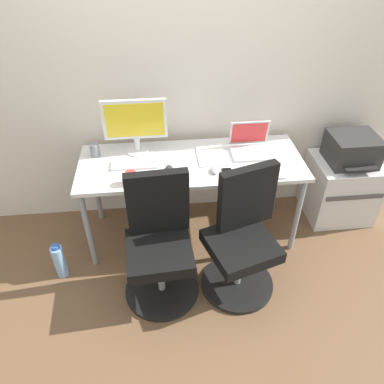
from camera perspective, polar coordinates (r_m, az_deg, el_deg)
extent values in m
plane|color=brown|center=(3.31, -0.09, -6.03)|extent=(5.28, 5.28, 0.00)
cube|color=silver|center=(2.96, -0.97, 18.23)|extent=(4.40, 0.04, 2.60)
cube|color=silver|center=(2.86, -0.10, 4.46)|extent=(1.70, 0.65, 0.03)
cylinder|color=gray|center=(2.91, -15.50, -5.68)|extent=(0.04, 0.04, 0.71)
cylinder|color=gray|center=(3.04, 15.69, -3.50)|extent=(0.04, 0.04, 0.71)
cylinder|color=gray|center=(3.33, -14.45, 0.84)|extent=(0.04, 0.04, 0.71)
cylinder|color=gray|center=(3.45, 12.81, 2.51)|extent=(0.04, 0.04, 0.71)
cylinder|color=black|center=(2.88, -4.58, -14.53)|extent=(0.54, 0.54, 0.03)
cylinder|color=gray|center=(2.74, -4.77, -12.17)|extent=(0.05, 0.05, 0.34)
cube|color=black|center=(2.58, -5.02, -9.09)|extent=(0.47, 0.47, 0.09)
cube|color=black|center=(2.52, -5.24, -1.57)|extent=(0.42, 0.10, 0.48)
cylinder|color=black|center=(2.93, 6.83, -13.57)|extent=(0.54, 0.54, 0.03)
cylinder|color=gray|center=(2.79, 7.11, -11.19)|extent=(0.05, 0.05, 0.34)
cube|color=black|center=(2.63, 7.47, -8.11)|extent=(0.55, 0.55, 0.09)
cube|color=black|center=(2.58, 8.37, -0.78)|extent=(0.42, 0.19, 0.48)
cube|color=silver|center=(3.58, 21.62, 0.60)|extent=(0.55, 0.48, 0.56)
cube|color=#4C4C4C|center=(3.36, 23.57, -0.78)|extent=(0.49, 0.01, 0.04)
cube|color=#2D2D2D|center=(3.37, 23.17, 6.05)|extent=(0.38, 0.34, 0.24)
cube|color=#262626|center=(3.26, 24.35, 3.27)|extent=(0.27, 0.06, 0.01)
cylinder|color=#8CBFF2|center=(3.05, -19.49, -9.92)|extent=(0.09, 0.09, 0.28)
cylinder|color=#2D59B2|center=(2.94, -20.11, -7.87)|extent=(0.06, 0.06, 0.03)
cylinder|color=silver|center=(3.00, -8.22, 6.25)|extent=(0.18, 0.18, 0.01)
cylinder|color=silver|center=(2.97, -8.32, 7.26)|extent=(0.04, 0.04, 0.11)
cube|color=silver|center=(2.87, -8.70, 10.87)|extent=(0.48, 0.03, 0.31)
cube|color=yellow|center=(2.85, -8.71, 10.72)|extent=(0.43, 0.00, 0.26)
cube|color=silver|center=(2.96, 9.05, 5.82)|extent=(0.31, 0.22, 0.02)
cube|color=silver|center=(3.01, 8.70, 8.92)|extent=(0.31, 0.05, 0.21)
cube|color=red|center=(3.01, 8.72, 8.88)|extent=(0.28, 0.03, 0.18)
cube|color=silver|center=(2.83, -8.76, 4.13)|extent=(0.34, 0.12, 0.02)
cube|color=silver|center=(2.73, 10.36, 2.55)|extent=(0.34, 0.12, 0.02)
ellipsoid|color=#2D2D2D|center=(2.74, -3.49, 3.53)|extent=(0.06, 0.10, 0.03)
ellipsoid|color=#B7B7B7|center=(2.73, 3.44, 3.33)|extent=(0.06, 0.10, 0.03)
cylinder|color=red|center=(2.62, -9.26, 2.10)|extent=(0.08, 0.08, 0.09)
cylinder|color=slate|center=(2.98, -14.57, 6.20)|extent=(0.07, 0.07, 0.10)
cube|color=black|center=(2.71, 5.47, 2.74)|extent=(0.07, 0.14, 0.01)
cube|color=white|center=(2.91, 2.93, 5.53)|extent=(0.21, 0.30, 0.01)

